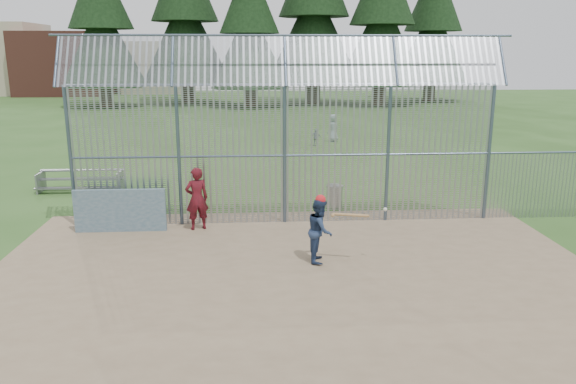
{
  "coord_description": "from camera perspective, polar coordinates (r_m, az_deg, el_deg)",
  "views": [
    {
      "loc": [
        -0.92,
        -12.29,
        4.9
      ],
      "look_at": [
        0.0,
        2.0,
        1.3
      ],
      "focal_mm": 35.0,
      "sensor_mm": 36.0,
      "label": 1
    }
  ],
  "objects": [
    {
      "name": "batting_gear",
      "position": [
        13.12,
        4.18,
        -1.18
      ],
      "size": [
        1.66,
        0.41,
        0.51
      ],
      "color": "red",
      "rests_on": "ground"
    },
    {
      "name": "backstop_fence",
      "position": [
        16.16,
        6.11,
        4.99
      ],
      "size": [
        20.09,
        0.81,
        5.3
      ],
      "color": "#47566B",
      "rests_on": "ground"
    },
    {
      "name": "dugout_wall",
      "position": [
        16.2,
        -16.68,
        -1.81
      ],
      "size": [
        2.5,
        0.12,
        1.2
      ],
      "primitive_type": "cube",
      "color": "#38566B",
      "rests_on": "dirt_infield"
    },
    {
      "name": "trash_can",
      "position": [
        18.03,
        4.73,
        -0.45
      ],
      "size": [
        0.56,
        0.56,
        0.82
      ],
      "color": "#9A9CA2",
      "rests_on": "ground"
    },
    {
      "name": "onlooker",
      "position": [
        15.85,
        -9.24,
        -0.66
      ],
      "size": [
        0.75,
        0.6,
        1.77
      ],
      "primitive_type": "imported",
      "rotation": [
        0.0,
        0.0,
        3.46
      ],
      "color": "maroon",
      "rests_on": "dirt_infield"
    },
    {
      "name": "distant_buildings",
      "position": [
        72.3,
        -22.15,
        12.09
      ],
      "size": [
        26.5,
        10.5,
        8.0
      ],
      "color": "brown",
      "rests_on": "ground"
    },
    {
      "name": "ground",
      "position": [
        13.26,
        0.56,
        -7.57
      ],
      "size": [
        120.0,
        120.0,
        0.0
      ],
      "primitive_type": "plane",
      "color": "#2D511E",
      "rests_on": "ground"
    },
    {
      "name": "bleacher",
      "position": [
        21.47,
        -20.32,
        1.16
      ],
      "size": [
        3.0,
        0.95,
        0.72
      ],
      "color": "slate",
      "rests_on": "ground"
    },
    {
      "name": "batter",
      "position": [
        13.32,
        3.28,
        -3.9
      ],
      "size": [
        0.68,
        0.82,
        1.53
      ],
      "primitive_type": "imported",
      "rotation": [
        0.0,
        0.0,
        1.42
      ],
      "color": "navy",
      "rests_on": "dirt_infield"
    },
    {
      "name": "bg_kid_seated",
      "position": [
        29.88,
        2.85,
        5.55
      ],
      "size": [
        0.56,
        0.29,
        0.91
      ],
      "primitive_type": "imported",
      "rotation": [
        0.0,
        0.0,
        3.0
      ],
      "color": "slate",
      "rests_on": "ground"
    },
    {
      "name": "bg_kid_standing",
      "position": [
        31.39,
        4.63,
        6.51
      ],
      "size": [
        0.89,
        0.84,
        1.53
      ],
      "primitive_type": "imported",
      "rotation": [
        0.0,
        0.0,
        3.81
      ],
      "color": "gray",
      "rests_on": "ground"
    },
    {
      "name": "dirt_infield",
      "position": [
        12.8,
        0.73,
        -8.36
      ],
      "size": [
        14.0,
        10.0,
        0.02
      ],
      "primitive_type": "cube",
      "color": "#756047",
      "rests_on": "ground"
    }
  ]
}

